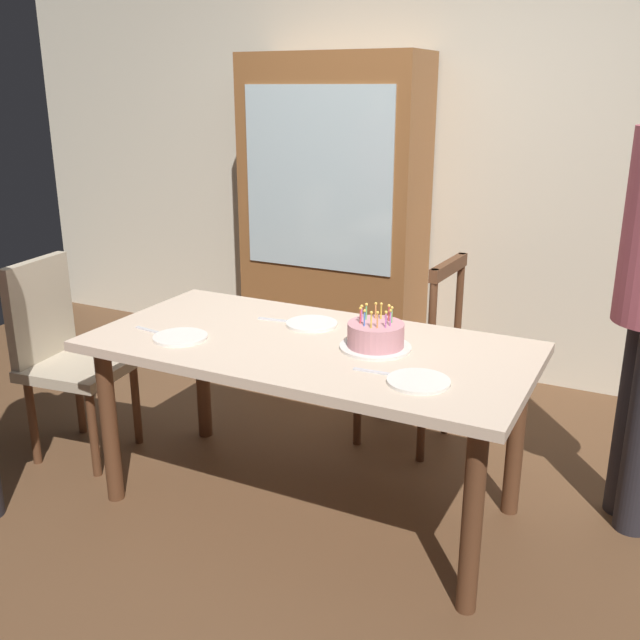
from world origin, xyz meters
The scene contains 13 objects.
ground centered at (0.00, 0.00, 0.00)m, with size 6.40×6.40×0.00m, color brown.
back_wall centered at (0.00, 1.85, 1.30)m, with size 6.40×0.10×2.60m, color beige.
dining_table centered at (0.00, 0.00, 0.65)m, with size 1.76×0.87×0.74m.
birthday_cake centered at (0.27, 0.05, 0.79)m, with size 0.28×0.28×0.17m.
plate_near_celebrant centered at (-0.48, -0.20, 0.75)m, with size 0.22×0.22×0.01m, color white.
plate_far_side centered at (-0.09, 0.20, 0.75)m, with size 0.22×0.22×0.01m, color white.
plate_near_guest centered at (0.53, -0.20, 0.75)m, with size 0.22×0.22×0.01m, color white.
fork_near_celebrant centered at (-0.64, -0.18, 0.74)m, with size 0.18×0.02×0.01m, color silver.
fork_far_side centered at (-0.25, 0.18, 0.74)m, with size 0.18×0.02×0.01m, color silver.
fork_near_guest centered at (0.37, -0.18, 0.74)m, with size 0.18×0.02×0.01m, color silver.
chair_spindle_back centered at (0.17, 0.75, 0.46)m, with size 0.46×0.46×0.95m.
chair_upholstered centered at (-1.27, -0.09, 0.53)m, with size 0.49×0.49×0.95m.
china_cabinet centered at (-0.64, 1.56, 0.95)m, with size 1.10×0.45×1.90m.
Camera 1 is at (1.24, -2.37, 1.71)m, focal length 40.09 mm.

